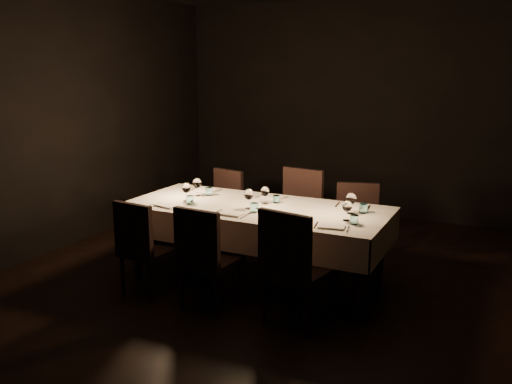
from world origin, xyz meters
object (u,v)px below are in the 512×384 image
at_px(dining_table, 256,214).
at_px(chair_far_center, 297,211).
at_px(chair_near_left, 142,244).
at_px(chair_near_right, 292,264).
at_px(chair_far_left, 223,204).
at_px(chair_near_center, 205,254).
at_px(chair_far_right, 357,223).

height_order(dining_table, chair_far_center, chair_far_center).
relative_size(chair_near_left, chair_far_center, 0.90).
height_order(dining_table, chair_near_right, chair_near_right).
bearing_deg(chair_far_left, dining_table, -31.70).
relative_size(chair_near_left, chair_near_right, 0.91).
distance_m(chair_near_center, chair_far_left, 1.80).
bearing_deg(chair_near_right, dining_table, -36.47).
relative_size(chair_far_center, chair_far_right, 1.11).
bearing_deg(dining_table, chair_far_left, 134.83).
height_order(chair_near_left, chair_far_left, same).
relative_size(chair_near_center, chair_near_right, 0.93).
distance_m(dining_table, chair_far_left, 1.22).
bearing_deg(chair_near_left, chair_near_right, -173.50).
distance_m(chair_near_center, chair_far_right, 1.77).
distance_m(chair_near_center, chair_far_center, 1.55).
bearing_deg(dining_table, chair_far_center, 79.97).
bearing_deg(chair_far_right, dining_table, -153.15).
relative_size(chair_near_right, chair_far_center, 0.99).
bearing_deg(chair_far_right, chair_near_center, -136.78).
relative_size(chair_near_right, chair_far_left, 1.10).
bearing_deg(chair_far_center, dining_table, -92.21).
bearing_deg(dining_table, chair_far_right, 43.18).
relative_size(chair_near_left, chair_near_center, 0.97).
height_order(chair_near_left, chair_far_right, chair_far_right).
relative_size(chair_far_left, chair_far_right, 0.99).
distance_m(chair_near_left, chair_far_left, 1.63).
distance_m(dining_table, chair_near_left, 1.11).
bearing_deg(chair_far_right, chair_near_left, -152.47).
xyz_separation_m(chair_near_right, chair_far_left, (-1.54, 1.61, -0.04)).
distance_m(chair_near_left, chair_near_right, 1.47).
height_order(chair_near_center, chair_far_right, chair_near_center).
xyz_separation_m(chair_far_left, chair_far_center, (0.98, -0.11, 0.05)).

